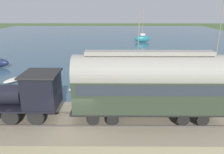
# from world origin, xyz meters

# --- Properties ---
(ground_plane) EXTENTS (200.00, 200.00, 0.00)m
(ground_plane) POSITION_xyz_m (0.00, 0.00, 0.00)
(ground_plane) COLOR #476033
(harbor_water) EXTENTS (80.00, 80.00, 0.01)m
(harbor_water) POSITION_xyz_m (43.76, 0.00, 0.00)
(harbor_water) COLOR #38566B
(harbor_water) RESTS_ON ground
(rail_embankment) EXTENTS (5.74, 56.00, 0.66)m
(rail_embankment) POSITION_xyz_m (0.60, 0.00, 0.27)
(rail_embankment) COLOR gray
(rail_embankment) RESTS_ON ground
(steam_locomotive) EXTENTS (2.35, 6.24, 3.53)m
(steam_locomotive) POSITION_xyz_m (0.60, 3.44, 2.40)
(steam_locomotive) COLOR black
(steam_locomotive) RESTS_ON rail_embankment
(passenger_coach) EXTENTS (2.23, 9.57, 4.47)m
(passenger_coach) POSITION_xyz_m (0.60, -4.50, 3.13)
(passenger_coach) COLOR black
(passenger_coach) RESTS_ON rail_embankment
(sailboat_teal) EXTENTS (1.42, 3.60, 7.27)m
(sailboat_teal) POSITION_xyz_m (37.95, -8.97, 0.84)
(sailboat_teal) COLOR #1E707A
(sailboat_teal) RESTS_ON harbor_water
(sailboat_green) EXTENTS (1.67, 5.20, 7.09)m
(sailboat_green) POSITION_xyz_m (19.69, -6.02, 0.74)
(sailboat_green) COLOR #236B42
(sailboat_green) RESTS_ON harbor_water
(sailboat_yellow) EXTENTS (3.46, 6.22, 8.31)m
(sailboat_yellow) POSITION_xyz_m (18.57, -17.10, 0.54)
(sailboat_yellow) COLOR gold
(sailboat_yellow) RESTS_ON harbor_water
(rowboat_off_pier) EXTENTS (2.57, 2.02, 0.44)m
(rowboat_off_pier) POSITION_xyz_m (9.84, 8.23, 0.23)
(rowboat_off_pier) COLOR beige
(rowboat_off_pier) RESTS_ON harbor_water
(rowboat_mid_harbor) EXTENTS (1.30, 3.00, 0.47)m
(rowboat_mid_harbor) POSITION_xyz_m (6.64, 0.39, 0.24)
(rowboat_mid_harbor) COLOR silver
(rowboat_mid_harbor) RESTS_ON harbor_water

